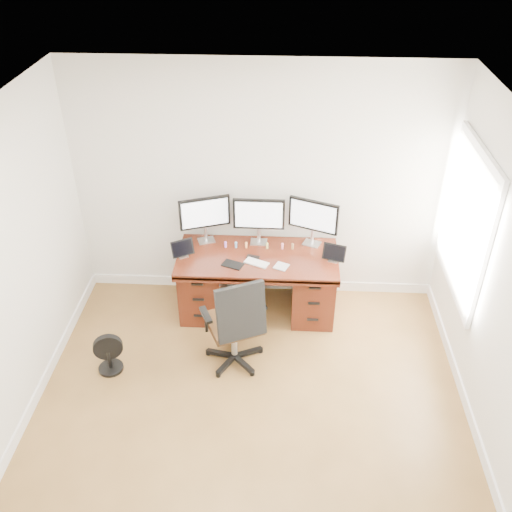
{
  "coord_description": "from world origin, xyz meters",
  "views": [
    {
      "loc": [
        0.25,
        -3.2,
        4.11
      ],
      "look_at": [
        0.0,
        1.5,
        0.95
      ],
      "focal_mm": 40.0,
      "sensor_mm": 36.0,
      "label": 1
    }
  ],
  "objects_px": {
    "monitor_center": "(259,216)",
    "keyboard": "(257,263)",
    "office_chair": "(236,336)",
    "floor_fan": "(108,354)",
    "desk": "(258,281)"
  },
  "relations": [
    {
      "from": "office_chair",
      "to": "monitor_center",
      "type": "xyz_separation_m",
      "value": [
        0.17,
        1.1,
        0.73
      ]
    },
    {
      "from": "desk",
      "to": "office_chair",
      "type": "distance_m",
      "value": 0.88
    },
    {
      "from": "monitor_center",
      "to": "keyboard",
      "type": "bearing_deg",
      "value": -89.98
    },
    {
      "from": "monitor_center",
      "to": "keyboard",
      "type": "height_order",
      "value": "monitor_center"
    },
    {
      "from": "monitor_center",
      "to": "keyboard",
      "type": "relative_size",
      "value": 2.21
    },
    {
      "from": "desk",
      "to": "floor_fan",
      "type": "relative_size",
      "value": 4.04
    },
    {
      "from": "desk",
      "to": "keyboard",
      "type": "height_order",
      "value": "keyboard"
    },
    {
      "from": "keyboard",
      "to": "office_chair",
      "type": "bearing_deg",
      "value": -79.02
    },
    {
      "from": "desk",
      "to": "office_chair",
      "type": "relative_size",
      "value": 1.59
    },
    {
      "from": "office_chair",
      "to": "keyboard",
      "type": "height_order",
      "value": "office_chair"
    },
    {
      "from": "desk",
      "to": "keyboard",
      "type": "distance_m",
      "value": 0.39
    },
    {
      "from": "floor_fan",
      "to": "monitor_center",
      "type": "relative_size",
      "value": 0.76
    },
    {
      "from": "office_chair",
      "to": "desk",
      "type": "bearing_deg",
      "value": 54.44
    },
    {
      "from": "office_chair",
      "to": "keyboard",
      "type": "xyz_separation_m",
      "value": [
        0.17,
        0.69,
        0.41
      ]
    },
    {
      "from": "office_chair",
      "to": "floor_fan",
      "type": "bearing_deg",
      "value": 162.83
    }
  ]
}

